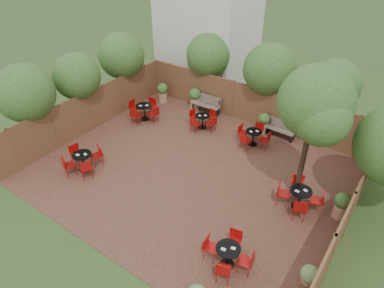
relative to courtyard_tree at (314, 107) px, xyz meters
The scene contains 12 objects.
ground 5.61m from the courtyard_tree, 163.99° to the right, with size 80.00×80.00×0.00m, color #354F23.
courtyard_paving 5.61m from the courtyard_tree, 163.99° to the right, with size 12.00×10.00×0.02m, color #371C16.
fence_back 6.21m from the courtyard_tree, 135.86° to the left, with size 12.00×0.08×2.00m, color brown.
fence_left 10.42m from the courtyard_tree, behind, with size 0.08×10.00×2.00m, color brown.
fence_right 3.63m from the courtyard_tree, 29.42° to the right, with size 0.08×10.00×2.00m, color brown.
neighbour_building 10.91m from the courtyard_tree, 141.02° to the left, with size 5.00×4.00×8.00m, color beige.
overhang_foliage 5.41m from the courtyard_tree, 162.89° to the left, with size 15.91×10.66×2.75m.
courtyard_tree is the anchor object (origin of this frame).
park_bench_left 7.91m from the courtyard_tree, 151.03° to the left, with size 1.54×0.53×0.94m.
park_bench_right 5.26m from the courtyard_tree, 121.33° to the left, with size 1.39×0.50×0.85m.
bistro_tables 5.45m from the courtyard_tree, behind, with size 10.44×7.88×0.92m.
planters 6.27m from the courtyard_tree, 151.93° to the left, with size 11.22×4.31×1.16m.
Camera 1 is at (6.50, -9.28, 9.11)m, focal length 32.81 mm.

